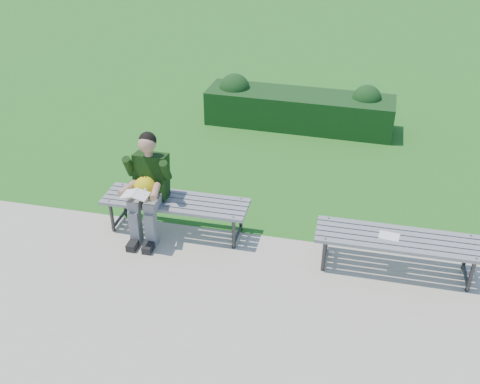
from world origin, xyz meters
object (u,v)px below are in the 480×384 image
(bench_left, at_px, (176,204))
(bench_right, at_px, (398,242))
(seated_boy, at_px, (147,184))
(hedge, at_px, (297,107))
(paper_sheet, at_px, (389,236))

(bench_left, distance_m, bench_right, 2.65)
(bench_right, height_order, seated_boy, seated_boy)
(hedge, distance_m, paper_sheet, 4.11)
(bench_right, bearing_deg, bench_left, 175.89)
(hedge, height_order, paper_sheet, hedge)
(seated_boy, xyz_separation_m, paper_sheet, (2.84, -0.09, -0.24))
(hedge, distance_m, bench_right, 4.15)
(paper_sheet, bearing_deg, bench_right, 0.00)
(bench_left, height_order, seated_boy, seated_boy)
(hedge, distance_m, bench_left, 3.77)
(paper_sheet, bearing_deg, bench_left, 175.73)
(bench_left, xyz_separation_m, bench_right, (2.64, -0.19, 0.00))
(bench_left, bearing_deg, bench_right, -4.11)
(paper_sheet, bearing_deg, hedge, 111.74)
(bench_left, distance_m, seated_boy, 0.43)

